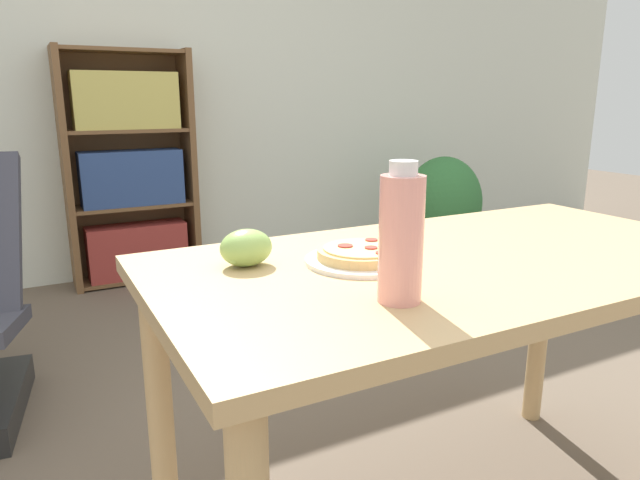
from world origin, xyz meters
name	(u,v)px	position (x,y,z in m)	size (l,w,h in m)	color
wall_back	(149,59)	(0.00, 2.62, 1.30)	(8.00, 0.05, 2.60)	silver
dining_table	(460,298)	(0.10, -0.05, 0.63)	(1.37, 0.71, 0.74)	tan
pizza_on_plate	(361,256)	(-0.13, 0.01, 0.75)	(0.24, 0.24, 0.04)	white
grape_bunch	(245,248)	(-0.35, 0.10, 0.78)	(0.11, 0.09, 0.08)	#93BC5B
drink_bottle	(401,237)	(-0.20, -0.22, 0.85)	(0.08, 0.08, 0.24)	pink
bookshelf	(131,174)	(-0.18, 2.47, 0.64)	(0.73, 0.26, 1.35)	brown
potted_plant_floor	(443,207)	(1.72, 1.95, 0.37)	(0.55, 0.47, 0.70)	#BCB2A3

